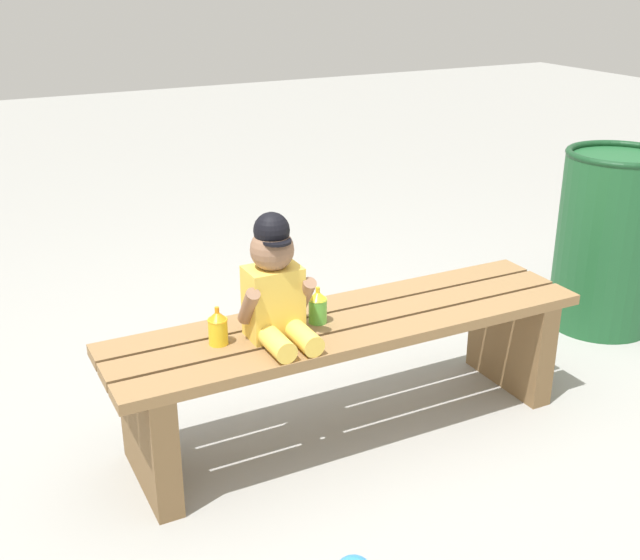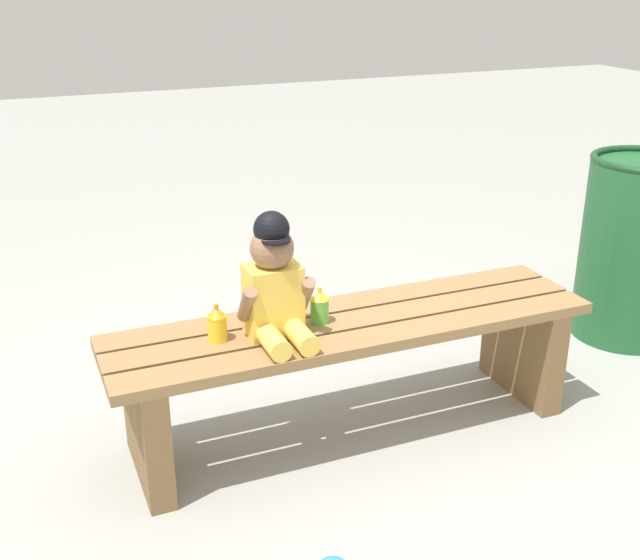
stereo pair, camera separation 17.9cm
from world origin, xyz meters
The scene contains 6 objects.
ground_plane centered at (0.00, 0.00, 0.00)m, with size 16.00×16.00×0.00m, color #999993.
park_bench centered at (0.00, 0.00, 0.29)m, with size 1.64×0.41×0.43m.
child_figure centered at (-0.28, -0.02, 0.60)m, with size 0.23×0.27×0.40m.
sippy_cup_left centered at (-0.46, 0.02, 0.48)m, with size 0.06×0.06×0.12m.
sippy_cup_right centered at (-0.11, 0.02, 0.48)m, with size 0.06×0.06×0.12m.
trash_bin centered at (1.43, 0.25, 0.40)m, with size 0.45×0.45×0.79m.
Camera 2 is at (-1.01, -2.15, 1.53)m, focal length 44.26 mm.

